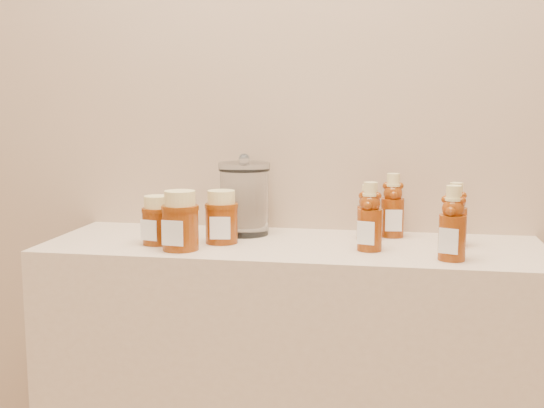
% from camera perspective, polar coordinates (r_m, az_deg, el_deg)
% --- Properties ---
extents(wall_back, '(3.50, 0.02, 2.70)m').
position_cam_1_polar(wall_back, '(1.82, 2.73, 12.00)').
color(wall_back, tan).
rests_on(wall_back, ground).
extents(bear_bottle_back_left, '(0.07, 0.07, 0.15)m').
position_cam_1_polar(bear_bottle_back_left, '(1.71, 7.96, -0.39)').
color(bear_bottle_back_left, '#672608').
rests_on(bear_bottle_back_left, display_table).
extents(bear_bottle_back_mid, '(0.07, 0.07, 0.18)m').
position_cam_1_polar(bear_bottle_back_mid, '(1.75, 10.06, 0.24)').
color(bear_bottle_back_mid, '#672608').
rests_on(bear_bottle_back_mid, display_table).
extents(bear_bottle_back_right, '(0.07, 0.07, 0.17)m').
position_cam_1_polar(bear_bottle_back_right, '(1.67, 15.11, -0.52)').
color(bear_bottle_back_right, '#672608').
rests_on(bear_bottle_back_right, display_table).
extents(bear_bottle_front_left, '(0.08, 0.08, 0.18)m').
position_cam_1_polar(bear_bottle_front_left, '(1.58, 8.21, -0.67)').
color(bear_bottle_front_left, '#672608').
rests_on(bear_bottle_front_left, display_table).
extents(bear_bottle_front_right, '(0.08, 0.08, 0.18)m').
position_cam_1_polar(bear_bottle_front_right, '(1.51, 14.90, -1.16)').
color(bear_bottle_front_right, '#672608').
rests_on(bear_bottle_front_right, display_table).
extents(honey_jar_left, '(0.09, 0.09, 0.12)m').
position_cam_1_polar(honey_jar_left, '(1.66, -9.59, -1.33)').
color(honey_jar_left, '#672608').
rests_on(honey_jar_left, display_table).
extents(honey_jar_back, '(0.09, 0.09, 0.13)m').
position_cam_1_polar(honey_jar_back, '(1.65, -4.25, -1.08)').
color(honey_jar_back, '#672608').
rests_on(honey_jar_back, display_table).
extents(honey_jar_front, '(0.10, 0.10, 0.14)m').
position_cam_1_polar(honey_jar_front, '(1.58, -7.68, -1.37)').
color(honey_jar_front, '#672608').
rests_on(honey_jar_front, display_table).
extents(glass_canister, '(0.15, 0.15, 0.20)m').
position_cam_1_polar(glass_canister, '(1.75, -2.33, 0.72)').
color(glass_canister, white).
rests_on(glass_canister, display_table).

